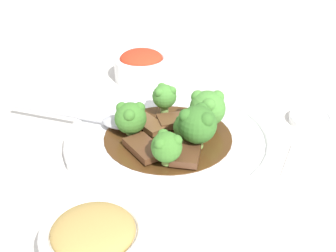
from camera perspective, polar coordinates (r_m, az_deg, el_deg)
name	(u,v)px	position (r m, az deg, el deg)	size (l,w,h in m)	color
ground_plane	(168,145)	(0.72, 0.00, -2.33)	(4.00, 4.00, 0.00)	silver
main_plate	(168,139)	(0.71, 0.00, -1.66)	(0.31, 0.31, 0.02)	white
beef_strip_0	(149,124)	(0.73, -2.27, 0.21)	(0.06, 0.05, 0.01)	brown
beef_strip_1	(182,120)	(0.74, 1.71, 0.75)	(0.08, 0.08, 0.01)	brown
beef_strip_2	(144,148)	(0.67, -2.91, -2.69)	(0.08, 0.06, 0.01)	#56331E
beef_strip_3	(133,119)	(0.74, -4.34, 0.89)	(0.05, 0.06, 0.01)	#56331E
beef_strip_4	(186,155)	(0.65, 2.17, -3.49)	(0.05, 0.06, 0.01)	#56331E
broccoli_floret_0	(208,108)	(0.72, 4.84, 2.25)	(0.06, 0.06, 0.06)	#7FA84C
broccoli_floret_1	(187,125)	(0.69, 2.28, 0.10)	(0.03, 0.03, 0.04)	#8EB756
broccoli_floret_2	(164,96)	(0.75, -0.45, 3.67)	(0.04, 0.04, 0.05)	#8EB756
broccoli_floret_3	(131,117)	(0.70, -4.59, 1.06)	(0.05, 0.05, 0.05)	#7FA84C
broccoli_floret_4	(198,124)	(0.66, 3.65, 0.29)	(0.06, 0.06, 0.06)	#7FA84C
broccoli_floret_5	(167,146)	(0.63, -0.17, -2.50)	(0.04, 0.04, 0.05)	#7FA84C
serving_spoon	(107,120)	(0.74, -7.48, 0.71)	(0.23, 0.07, 0.01)	#B7B7BC
side_bowl_kimchi	(142,65)	(0.92, -3.25, 7.39)	(0.11, 0.11, 0.06)	white
side_bowl_appetizer	(94,241)	(0.53, -8.96, -13.66)	(0.12, 0.12, 0.06)	white
sauce_dish	(310,118)	(0.81, 16.96, 0.92)	(0.07, 0.07, 0.01)	white
paper_napkin	(326,167)	(0.70, 18.72, -4.76)	(0.12, 0.10, 0.01)	white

